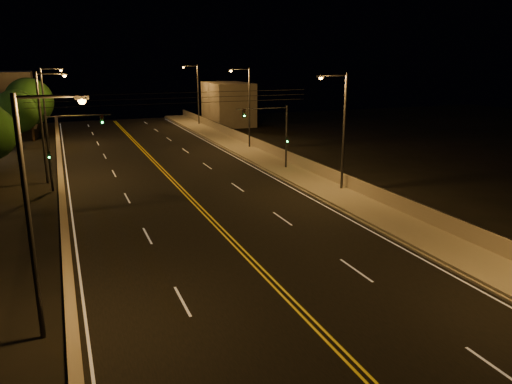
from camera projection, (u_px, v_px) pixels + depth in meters
name	position (u px, v px, depth m)	size (l,w,h in m)	color
road	(216.00, 225.00, 32.26)	(18.00, 120.00, 0.02)	black
sidewalk	(359.00, 205.00, 36.07)	(3.60, 120.00, 0.30)	gray
curb	(336.00, 209.00, 35.42)	(0.14, 120.00, 0.15)	gray
parapet_wall	(378.00, 194.00, 36.48)	(0.30, 120.00, 1.00)	gray
jersey_barrier	(65.00, 236.00, 28.90)	(0.45, 120.00, 0.94)	gray
distant_building_right	(228.00, 104.00, 79.13)	(6.00, 10.00, 6.61)	gray
distant_building_left	(6.00, 100.00, 76.02)	(8.00, 8.00, 8.36)	gray
parapet_rail	(379.00, 187.00, 36.35)	(0.06, 0.06, 120.00)	black
lane_markings	(216.00, 225.00, 32.20)	(17.32, 116.00, 0.00)	silver
streetlight_1	(341.00, 125.00, 38.63)	(2.55, 0.28, 9.32)	#2D2D33
streetlight_2	(247.00, 103.00, 57.23)	(2.55, 0.28, 9.32)	#2D2D33
streetlight_3	(196.00, 91.00, 77.27)	(2.55, 0.28, 9.32)	#2D2D33
streetlight_4	(35.00, 204.00, 18.03)	(2.55, 0.28, 9.32)	#2D2D33
streetlight_5	(44.00, 120.00, 41.73)	(2.55, 0.28, 9.32)	#2D2D33
streetlight_6	(46.00, 102.00, 58.52)	(2.55, 0.28, 9.32)	#2D2D33
traffic_signal_right	(277.00, 130.00, 46.41)	(5.11, 0.31, 6.16)	#2D2D33
traffic_signal_left	(61.00, 143.00, 39.73)	(5.11, 0.31, 6.16)	#2D2D33
overhead_wires	(178.00, 98.00, 38.85)	(22.00, 0.03, 0.83)	black
tree_2	(16.00, 112.00, 58.17)	(5.07, 5.07, 6.87)	black
tree_3	(29.00, 101.00, 63.03)	(5.92, 5.92, 8.02)	black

